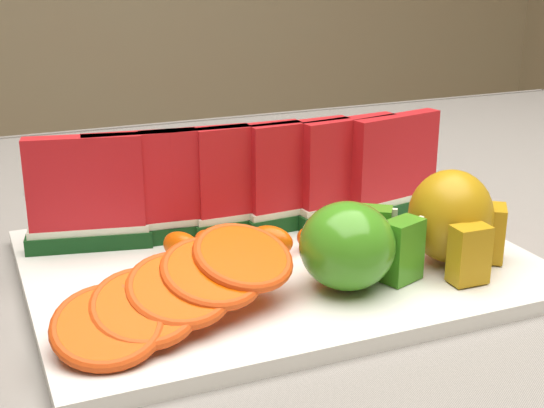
% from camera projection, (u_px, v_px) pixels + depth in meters
% --- Properties ---
extents(table, '(1.40, 0.90, 0.75)m').
position_uv_depth(table, '(279.00, 341.00, 0.73)').
color(table, '#4E3019').
rests_on(table, ground).
extents(tablecloth, '(1.53, 1.03, 0.20)m').
position_uv_depth(tablecloth, '(279.00, 282.00, 0.71)').
color(tablecloth, gray).
rests_on(tablecloth, table).
extents(platter, '(0.40, 0.30, 0.01)m').
position_uv_depth(platter, '(278.00, 264.00, 0.63)').
color(platter, silver).
rests_on(platter, tablecloth).
extents(apple_cluster, '(0.10, 0.09, 0.07)m').
position_uv_depth(apple_cluster, '(354.00, 245.00, 0.56)').
color(apple_cluster, '#34820C').
rests_on(apple_cluster, platter).
extents(pear_cluster, '(0.09, 0.09, 0.08)m').
position_uv_depth(pear_cluster, '(454.00, 219.00, 0.60)').
color(pear_cluster, '#935E11').
rests_on(pear_cluster, platter).
extents(side_plate, '(0.22, 0.22, 0.01)m').
position_uv_depth(side_plate, '(307.00, 166.00, 0.91)').
color(side_plate, silver).
rests_on(side_plate, tablecloth).
extents(fork, '(0.04, 0.20, 0.00)m').
position_uv_depth(fork, '(41.00, 210.00, 0.77)').
color(fork, silver).
rests_on(fork, tablecloth).
extents(watermelon_row, '(0.39, 0.07, 0.10)m').
position_uv_depth(watermelon_row, '(249.00, 182.00, 0.67)').
color(watermelon_row, '#093808').
rests_on(watermelon_row, platter).
extents(orange_fan_front, '(0.19, 0.12, 0.05)m').
position_uv_depth(orange_fan_front, '(179.00, 289.00, 0.51)').
color(orange_fan_front, '#E24E00').
rests_on(orange_fan_front, platter).
extents(orange_fan_back, '(0.39, 0.12, 0.05)m').
position_uv_depth(orange_fan_back, '(266.00, 183.00, 0.75)').
color(orange_fan_back, '#E24E00').
rests_on(orange_fan_back, platter).
extents(tangerine_segments, '(0.15, 0.07, 0.03)m').
position_uv_depth(tangerine_segments, '(243.00, 245.00, 0.62)').
color(tangerine_segments, orange).
rests_on(tangerine_segments, platter).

